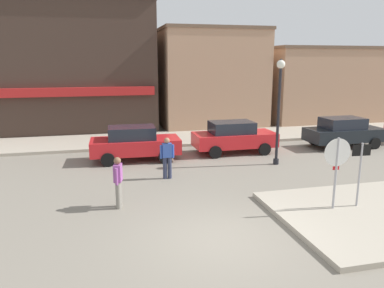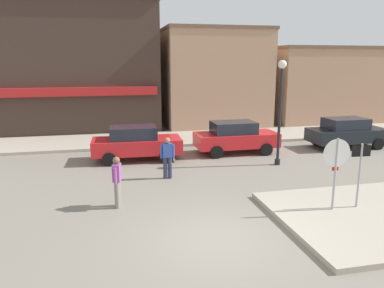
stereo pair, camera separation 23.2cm
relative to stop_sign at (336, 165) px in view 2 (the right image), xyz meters
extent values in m
plane|color=gray|center=(-3.76, -0.84, -1.52)|extent=(160.00, 160.00, 0.00)
cube|color=#A89E8C|center=(-3.76, 11.61, -1.44)|extent=(80.00, 4.00, 0.15)
cylinder|color=#9E9EA3|center=(0.00, -0.01, -0.37)|extent=(0.07, 0.07, 2.30)
cylinder|color=red|center=(0.00, 0.01, 0.35)|extent=(0.76, 0.06, 0.76)
cylinder|color=white|center=(0.00, 0.00, 0.35)|extent=(0.82, 0.06, 0.82)
cube|color=red|center=(0.00, 0.01, -0.13)|extent=(0.20, 0.03, 0.11)
cylinder|color=#9E9EA3|center=(0.82, 0.00, -0.47)|extent=(0.06, 0.06, 2.10)
cube|color=black|center=(0.82, 0.01, 0.36)|extent=(0.60, 0.05, 0.34)
cube|color=white|center=(0.82, 0.02, 0.36)|extent=(0.54, 0.05, 0.29)
cube|color=black|center=(0.82, 0.03, 0.36)|extent=(0.34, 0.03, 0.08)
cylinder|color=black|center=(0.78, 5.36, 0.58)|extent=(0.12, 0.12, 4.20)
cylinder|color=black|center=(0.78, 5.36, -1.40)|extent=(0.24, 0.24, 0.24)
sphere|color=white|center=(0.78, 5.36, 2.79)|extent=(0.36, 0.36, 0.36)
cone|color=black|center=(0.78, 5.36, 2.94)|extent=(0.32, 0.32, 0.18)
cube|color=red|center=(-5.16, 7.52, -0.85)|extent=(4.05, 1.83, 0.66)
cube|color=#1E232D|center=(-5.31, 7.53, -0.24)|extent=(2.12, 1.46, 0.56)
cylinder|color=black|center=(-3.89, 8.33, -1.22)|extent=(0.61, 0.20, 0.60)
cylinder|color=black|center=(-3.94, 6.63, -1.22)|extent=(0.61, 0.20, 0.60)
cylinder|color=black|center=(-6.37, 8.41, -1.22)|extent=(0.61, 0.20, 0.60)
cylinder|color=black|center=(-6.42, 6.71, -1.22)|extent=(0.61, 0.20, 0.60)
cube|color=red|center=(-0.29, 7.81, -0.85)|extent=(4.01, 1.72, 0.66)
cube|color=#1E232D|center=(-0.44, 7.81, -0.24)|extent=(2.09, 1.40, 0.56)
cylinder|color=black|center=(0.94, 8.66, -1.22)|extent=(0.60, 0.18, 0.60)
cylinder|color=black|center=(0.95, 6.96, -1.22)|extent=(0.60, 0.18, 0.60)
cylinder|color=black|center=(-1.54, 8.65, -1.22)|extent=(0.60, 0.18, 0.60)
cylinder|color=black|center=(-1.53, 6.95, -1.22)|extent=(0.60, 0.18, 0.60)
cube|color=black|center=(5.76, 7.66, -0.85)|extent=(4.02, 1.76, 0.66)
cube|color=#1E232D|center=(5.61, 7.66, -0.24)|extent=(2.10, 1.42, 0.56)
cylinder|color=black|center=(6.99, 8.53, -1.22)|extent=(0.60, 0.19, 0.60)
cylinder|color=black|center=(7.01, 6.83, -1.22)|extent=(0.60, 0.19, 0.60)
cylinder|color=black|center=(4.51, 8.49, -1.22)|extent=(0.60, 0.19, 0.60)
cylinder|color=black|center=(4.53, 6.79, -1.22)|extent=(0.60, 0.19, 0.60)
cylinder|color=#2D334C|center=(-4.14, 4.47, -1.09)|extent=(0.16, 0.16, 0.85)
cylinder|color=#2D334C|center=(-4.32, 4.48, -1.09)|extent=(0.16, 0.16, 0.85)
cube|color=#3351A8|center=(-4.23, 4.47, -0.40)|extent=(0.37, 0.23, 0.54)
sphere|color=#9E7051|center=(-4.23, 4.47, -0.02)|extent=(0.22, 0.22, 0.22)
cylinder|color=#3351A8|center=(-4.00, 4.47, -0.45)|extent=(0.09, 0.09, 0.52)
cylinder|color=#3351A8|center=(-4.46, 4.48, -0.45)|extent=(0.09, 0.09, 0.52)
cylinder|color=gray|center=(-6.17, 2.02, -1.09)|extent=(0.16, 0.16, 0.85)
cylinder|color=gray|center=(-6.21, 1.84, -1.09)|extent=(0.16, 0.16, 0.85)
cube|color=#994C99|center=(-6.19, 1.93, -0.40)|extent=(0.30, 0.40, 0.54)
sphere|color=brown|center=(-6.19, 1.93, -0.02)|extent=(0.22, 0.22, 0.22)
cylinder|color=#994C99|center=(-6.14, 2.16, -0.45)|extent=(0.11, 0.11, 0.52)
cylinder|color=#994C99|center=(-6.24, 1.71, -0.45)|extent=(0.11, 0.11, 0.52)
cube|color=#3D2D26|center=(-8.60, 18.55, 2.49)|extent=(10.88, 9.88, 8.01)
cube|color=#B21E1E|center=(-8.60, 13.46, 1.18)|extent=(10.34, 0.40, 0.50)
cube|color=black|center=(-8.60, 18.55, 6.62)|extent=(11.21, 10.18, 0.24)
cube|color=tan|center=(0.82, 16.13, 1.67)|extent=(6.83, 5.70, 6.38)
cube|color=brown|center=(0.82, 16.13, 4.96)|extent=(6.97, 5.82, 0.20)
cube|color=tan|center=(9.36, 16.43, 1.10)|extent=(8.64, 6.39, 5.23)
cube|color=brown|center=(9.36, 16.43, 3.82)|extent=(8.81, 6.52, 0.20)
camera|label=1|loc=(-6.57, -9.21, 2.94)|focal=35.00mm
camera|label=2|loc=(-6.34, -9.26, 2.94)|focal=35.00mm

